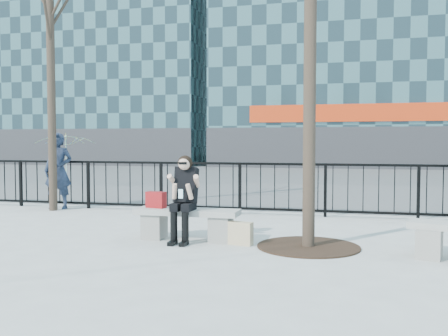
# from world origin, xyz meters

# --- Properties ---
(ground) EXTENTS (120.00, 120.00, 0.00)m
(ground) POSITION_xyz_m (0.00, 0.00, 0.00)
(ground) COLOR #9B9C96
(ground) RESTS_ON ground
(street_surface) EXTENTS (60.00, 23.00, 0.01)m
(street_surface) POSITION_xyz_m (0.00, 15.00, 0.00)
(street_surface) COLOR #474747
(street_surface) RESTS_ON ground
(railing) EXTENTS (14.00, 0.06, 1.10)m
(railing) POSITION_xyz_m (0.00, 3.00, 0.55)
(railing) COLOR black
(railing) RESTS_ON ground
(building_left) EXTENTS (16.20, 10.20, 22.60)m
(building_left) POSITION_xyz_m (-15.00, 27.00, 11.30)
(building_left) COLOR #456D6F
(building_left) RESTS_ON ground
(tree_grate) EXTENTS (1.50, 1.50, 0.02)m
(tree_grate) POSITION_xyz_m (1.90, -0.10, 0.01)
(tree_grate) COLOR black
(tree_grate) RESTS_ON ground
(bench_main) EXTENTS (1.65, 0.46, 0.49)m
(bench_main) POSITION_xyz_m (0.00, 0.00, 0.30)
(bench_main) COLOR slate
(bench_main) RESTS_ON ground
(seated_woman) EXTENTS (0.50, 0.64, 1.34)m
(seated_woman) POSITION_xyz_m (0.00, -0.16, 0.67)
(seated_woman) COLOR black
(seated_woman) RESTS_ON ground
(handbag) EXTENTS (0.34, 0.21, 0.26)m
(handbag) POSITION_xyz_m (-0.53, 0.02, 0.62)
(handbag) COLOR maroon
(handbag) RESTS_ON bench_main
(shopping_bag) EXTENTS (0.39, 0.21, 0.35)m
(shopping_bag) POSITION_xyz_m (0.90, -0.17, 0.17)
(shopping_bag) COLOR beige
(shopping_bag) RESTS_ON ground
(standing_man) EXTENTS (0.71, 0.53, 1.76)m
(standing_man) POSITION_xyz_m (-4.05, 2.80, 0.88)
(standing_man) COLOR black
(standing_man) RESTS_ON ground
(vendor_umbrella) EXTENTS (2.06, 2.10, 1.85)m
(vendor_umbrella) POSITION_xyz_m (-6.78, 7.51, 0.92)
(vendor_umbrella) COLOR yellow
(vendor_umbrella) RESTS_ON ground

